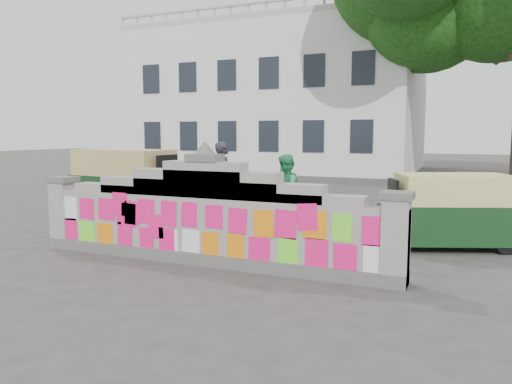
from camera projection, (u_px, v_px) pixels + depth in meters
ground at (206, 263)px, 8.20m from camera, size 100.00×100.00×0.00m
parapet_wall at (205, 219)px, 8.11m from camera, size 6.48×0.44×2.01m
building at (281, 103)px, 30.53m from camera, size 16.00×10.00×8.90m
cyclist_bike at (224, 204)px, 11.57m from camera, size 2.00×1.10×1.00m
cyclist_rider at (224, 189)px, 11.53m from camera, size 0.54×0.70×1.69m
pedestrian at (285, 192)px, 10.97m from camera, size 0.65×0.83×1.68m
rickshaw_left at (127, 181)px, 13.11m from camera, size 3.13×1.58×1.71m
rickshaw_right at (449, 210)px, 9.25m from camera, size 2.56×1.86×1.38m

